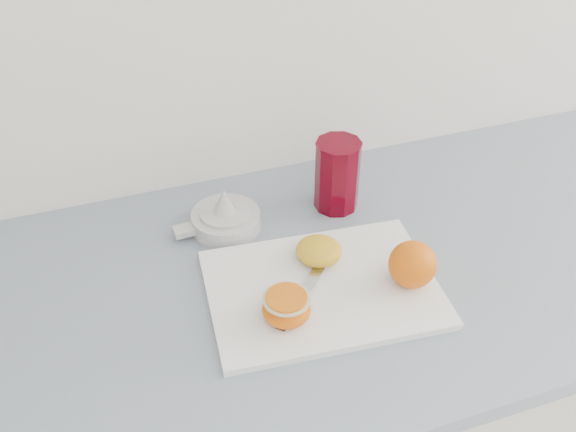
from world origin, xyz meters
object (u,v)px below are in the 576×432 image
Objects in this scene: cutting_board at (322,288)px; half_orange at (286,308)px; counter at (328,423)px; red_tumbler at (337,177)px; citrus_juicer at (225,217)px.

cutting_board is 0.09m from half_orange.
counter is 19.24× the size of red_tumbler.
cutting_board is 2.65× the size of red_tumbler.
cutting_board is 4.95× the size of half_orange.
counter is at bearing 45.91° from cutting_board.
counter is at bearing -45.32° from citrus_juicer.
red_tumbler is at bearing 62.48° from cutting_board.
half_orange is at bearing -126.09° from red_tumbler.
citrus_juicer is (-0.15, 0.15, 0.47)m from counter.
red_tumbler is (0.10, 0.20, 0.06)m from cutting_board.
red_tumbler reaches higher than half_orange.
half_orange is at bearing -148.63° from cutting_board.
counter is 0.50m from half_orange.
cutting_board is 0.23m from citrus_juicer.
counter is at bearing 37.77° from half_orange.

